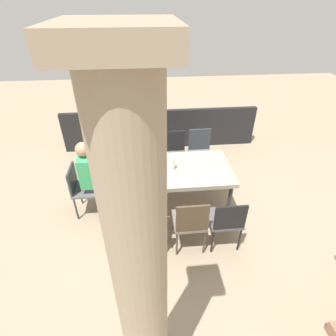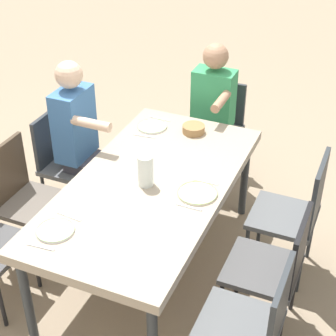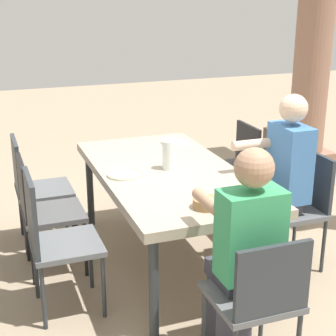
% 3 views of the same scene
% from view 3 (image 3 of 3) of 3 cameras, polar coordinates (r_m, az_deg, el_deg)
% --- Properties ---
extents(ground_plane, '(16.00, 16.00, 0.00)m').
position_cam_3_polar(ground_plane, '(4.23, 0.02, -9.92)').
color(ground_plane, gray).
extents(dining_table, '(1.93, 0.99, 0.75)m').
position_cam_3_polar(dining_table, '(3.95, 0.02, -1.08)').
color(dining_table, tan).
rests_on(dining_table, ground).
extents(chair_west_north, '(0.44, 0.44, 0.85)m').
position_cam_3_polar(chair_west_north, '(4.95, 7.22, 0.57)').
color(chair_west_north, '#4F4F50').
rests_on(chair_west_north, ground).
extents(chair_west_south, '(0.44, 0.44, 0.91)m').
position_cam_3_polar(chair_west_south, '(4.45, -14.24, -1.63)').
color(chair_west_south, '#5B5E61').
rests_on(chair_west_south, ground).
extents(chair_mid_north, '(0.44, 0.44, 0.90)m').
position_cam_3_polar(chair_mid_north, '(4.54, 10.11, -1.02)').
color(chair_mid_north, '#6A6158').
rests_on(chair_mid_north, ground).
extents(chair_mid_south, '(0.44, 0.44, 0.89)m').
position_cam_3_polar(chair_mid_south, '(3.99, -13.38, -4.09)').
color(chair_mid_south, '#4F4F50').
rests_on(chair_mid_south, ground).
extents(chair_east_north, '(0.44, 0.44, 0.88)m').
position_cam_3_polar(chair_east_north, '(4.10, 13.92, -3.55)').
color(chair_east_north, '#5B5E61').
rests_on(chair_east_north, ground).
extents(chair_east_south, '(0.44, 0.44, 0.96)m').
position_cam_3_polar(chair_east_south, '(3.47, -12.33, -7.07)').
color(chair_east_south, '#5B5E61').
rests_on(chair_east_south, ground).
extents(chair_head_east, '(0.44, 0.44, 0.86)m').
position_cam_3_polar(chair_head_east, '(2.90, 9.72, -13.36)').
color(chair_head_east, '#5B5E61').
rests_on(chair_head_east, ground).
extents(diner_woman_green, '(0.49, 0.35, 1.28)m').
position_cam_3_polar(diner_woman_green, '(2.95, 8.08, -8.59)').
color(diner_woman_green, '#3F3F4C').
rests_on(diner_woman_green, ground).
extents(diner_man_white, '(0.34, 0.49, 1.34)m').
position_cam_3_polar(diner_man_white, '(3.94, 12.00, -1.20)').
color(diner_man_white, '#3F3F4C').
rests_on(diner_man_white, ground).
extents(stone_column_near, '(0.55, 0.55, 2.74)m').
position_cam_3_polar(stone_column_near, '(6.46, 15.32, 12.06)').
color(stone_column_near, '#936B56').
rests_on(stone_column_near, ground).
extents(plate_0, '(0.23, 0.23, 0.02)m').
position_cam_3_polar(plate_0, '(4.63, 0.62, 2.82)').
color(plate_0, white).
rests_on(plate_0, dining_table).
extents(fork_0, '(0.03, 0.17, 0.01)m').
position_cam_3_polar(fork_0, '(4.76, -0.02, 3.22)').
color(fork_0, silver).
rests_on(fork_0, dining_table).
extents(spoon_0, '(0.03, 0.17, 0.01)m').
position_cam_3_polar(spoon_0, '(4.49, 1.30, 2.25)').
color(spoon_0, silver).
rests_on(spoon_0, dining_table).
extents(plate_1, '(0.26, 0.26, 0.02)m').
position_cam_3_polar(plate_1, '(3.83, -4.65, -0.69)').
color(plate_1, silver).
rests_on(plate_1, dining_table).
extents(fork_1, '(0.02, 0.17, 0.01)m').
position_cam_3_polar(fork_1, '(3.97, -5.24, -0.09)').
color(fork_1, silver).
rests_on(fork_1, dining_table).
extents(spoon_1, '(0.02, 0.17, 0.01)m').
position_cam_3_polar(spoon_1, '(3.70, -4.02, -1.50)').
color(spoon_1, silver).
rests_on(spoon_1, dining_table).
extents(plate_2, '(0.23, 0.23, 0.02)m').
position_cam_3_polar(plate_2, '(3.46, 8.71, -3.05)').
color(plate_2, white).
rests_on(plate_2, dining_table).
extents(fork_2, '(0.03, 0.17, 0.01)m').
position_cam_3_polar(fork_2, '(3.58, 7.56, -2.30)').
color(fork_2, silver).
rests_on(fork_2, dining_table).
extents(spoon_2, '(0.02, 0.17, 0.01)m').
position_cam_3_polar(spoon_2, '(3.34, 9.93, -4.03)').
color(spoon_2, silver).
rests_on(spoon_2, dining_table).
extents(water_pitcher, '(0.10, 0.10, 0.22)m').
position_cam_3_polar(water_pitcher, '(3.93, 0.11, 1.24)').
color(water_pitcher, white).
rests_on(water_pitcher, dining_table).
extents(bread_basket, '(0.17, 0.17, 0.06)m').
position_cam_3_polar(bread_basket, '(3.27, 4.15, -3.78)').
color(bread_basket, '#9E7547').
rests_on(bread_basket, dining_table).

